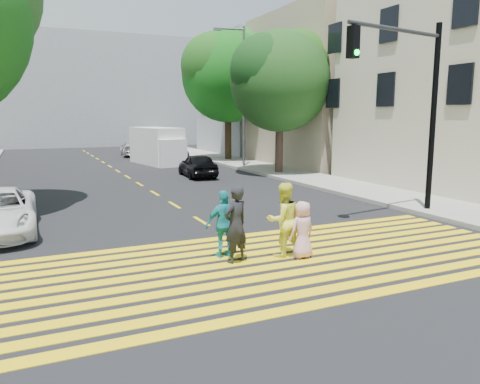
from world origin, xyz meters
TOP-DOWN VIEW (x-y plane):
  - ground at (0.00, 0.00)m, footprint 120.00×120.00m
  - sidewalk_right at (8.50, 15.00)m, footprint 3.00×60.00m
  - crosswalk at (0.00, 1.28)m, footprint 13.40×5.30m
  - lane_line at (0.00, 22.50)m, footprint 0.12×34.40m
  - building_right_tan at (15.00, 19.00)m, footprint 10.00×10.00m
  - building_right_grey at (15.00, 30.00)m, footprint 10.00×10.00m
  - backdrop_block at (0.00, 48.00)m, footprint 30.00×8.00m
  - tree_right_near at (8.21, 15.52)m, footprint 6.29×5.75m
  - tree_right_far at (8.74, 24.16)m, footprint 7.42×6.77m
  - pedestrian_man at (-0.72, 1.66)m, footprint 0.76×0.63m
  - pedestrian_woman at (0.52, 1.64)m, footprint 0.88×0.69m
  - pedestrian_child at (0.86, 1.32)m, footprint 0.73×0.54m
  - pedestrian_extra at (-0.79, 2.14)m, footprint 0.96×0.41m
  - dark_car_near at (3.55, 16.44)m, footprint 1.82×3.91m
  - silver_car at (3.01, 31.39)m, footprint 2.17×4.38m
  - dark_car_parked at (5.13, 25.92)m, footprint 1.60×3.83m
  - white_van at (3.34, 24.03)m, footprint 2.79×5.59m
  - traffic_signal at (6.49, 3.81)m, footprint 4.30×1.03m
  - street_lamp at (7.56, 19.46)m, footprint 1.99×0.50m

SIDE VIEW (x-z plane):
  - ground at x=0.00m, z-range 0.00..0.00m
  - lane_line at x=0.00m, z-range 0.00..0.01m
  - crosswalk at x=0.00m, z-range 0.00..0.01m
  - sidewalk_right at x=8.50m, z-range 0.00..0.15m
  - silver_car at x=3.01m, z-range 0.00..1.22m
  - dark_car_parked at x=5.13m, z-range 0.00..1.23m
  - dark_car_near at x=3.55m, z-range 0.00..1.30m
  - pedestrian_child at x=0.86m, z-range 0.00..1.37m
  - pedestrian_extra at x=-0.79m, z-range 0.00..1.62m
  - pedestrian_woman at x=0.52m, z-range 0.00..1.79m
  - pedestrian_man at x=-0.72m, z-range 0.00..1.79m
  - white_van at x=3.34m, z-range -0.06..2.46m
  - traffic_signal at x=6.49m, z-range 0.94..7.30m
  - building_right_tan at x=15.00m, z-range 0.00..10.00m
  - building_right_grey at x=15.00m, z-range 0.00..10.00m
  - street_lamp at x=7.56m, z-range 0.65..9.44m
  - tree_right_near at x=8.21m, z-range 1.44..9.62m
  - backdrop_block at x=0.00m, z-range 0.00..12.00m
  - tree_right_far at x=8.74m, z-range 1.69..11.36m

